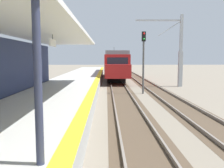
# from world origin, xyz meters

# --- Properties ---
(station_platform) EXTENTS (5.00, 80.00, 0.91)m
(station_platform) POSITION_xyz_m (-2.50, 16.00, 0.45)
(station_platform) COLOR #A8A8A3
(station_platform) RESTS_ON ground
(track_pair_nearest_platform) EXTENTS (2.34, 120.00, 0.16)m
(track_pair_nearest_platform) POSITION_xyz_m (1.90, 20.00, 0.05)
(track_pair_nearest_platform) COLOR #4C3D2D
(track_pair_nearest_platform) RESTS_ON ground
(track_pair_middle) EXTENTS (2.34, 120.00, 0.16)m
(track_pair_middle) POSITION_xyz_m (5.30, 20.00, 0.05)
(track_pair_middle) COLOR #4C3D2D
(track_pair_middle) RESTS_ON ground
(approaching_train) EXTENTS (2.93, 19.60, 4.76)m
(approaching_train) POSITION_xyz_m (1.90, 34.98, 2.18)
(approaching_train) COLOR maroon
(approaching_train) RESTS_ON ground
(rail_signal_post) EXTENTS (0.32, 0.34, 5.20)m
(rail_signal_post) POSITION_xyz_m (3.78, 19.85, 3.19)
(rail_signal_post) COLOR #4C4C4C
(rail_signal_post) RESTS_ON ground
(catenary_pylon_far_side) EXTENTS (5.00, 0.40, 7.50)m
(catenary_pylon_far_side) POSITION_xyz_m (8.18, 25.00, 3.60)
(catenary_pylon_far_side) COLOR #9EA3A8
(catenary_pylon_far_side) RESTS_ON ground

